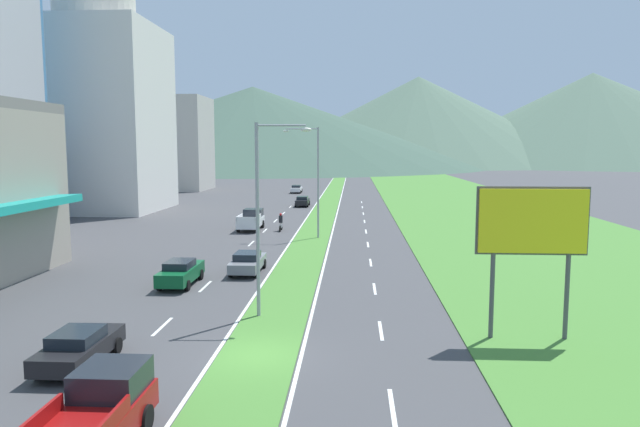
{
  "coord_description": "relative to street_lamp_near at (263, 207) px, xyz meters",
  "views": [
    {
      "loc": [
        3.79,
        -22.1,
        8.34
      ],
      "look_at": [
        0.81,
        29.4,
        2.43
      ],
      "focal_mm": 32.31,
      "sensor_mm": 36.0,
      "label": 1
    }
  ],
  "objects": [
    {
      "name": "ground_plane",
      "position": [
        0.57,
        -5.48,
        -5.46
      ],
      "size": [
        600.0,
        600.0,
        0.0
      ],
      "primitive_type": "plane",
      "color": "#424244"
    },
    {
      "name": "grass_median",
      "position": [
        0.57,
        54.52,
        -5.43
      ],
      "size": [
        3.2,
        240.0,
        0.06
      ],
      "primitive_type": "cube",
      "color": "#477F33",
      "rests_on": "ground_plane"
    },
    {
      "name": "grass_verge_right",
      "position": [
        21.17,
        54.52,
        -5.43
      ],
      "size": [
        24.0,
        240.0,
        0.06
      ],
      "primitive_type": "cube",
      "color": "#477F33",
      "rests_on": "ground_plane"
    },
    {
      "name": "lane_dash_left_2",
      "position": [
        -4.53,
        -9.75,
        -5.45
      ],
      "size": [
        0.16,
        2.8,
        0.01
      ],
      "primitive_type": "cube",
      "color": "silver",
      "rests_on": "ground_plane"
    },
    {
      "name": "lane_dash_left_3",
      "position": [
        -4.53,
        -1.88,
        -5.45
      ],
      "size": [
        0.16,
        2.8,
        0.01
      ],
      "primitive_type": "cube",
      "color": "silver",
      "rests_on": "ground_plane"
    },
    {
      "name": "lane_dash_left_4",
      "position": [
        -4.53,
        5.98,
        -5.45
      ],
      "size": [
        0.16,
        2.8,
        0.01
      ],
      "primitive_type": "cube",
      "color": "silver",
      "rests_on": "ground_plane"
    },
    {
      "name": "lane_dash_left_5",
      "position": [
        -4.53,
        13.85,
        -5.45
      ],
      "size": [
        0.16,
        2.8,
        0.01
      ],
      "primitive_type": "cube",
      "color": "silver",
      "rests_on": "ground_plane"
    },
    {
      "name": "lane_dash_left_6",
      "position": [
        -4.53,
        21.71,
        -5.45
      ],
      "size": [
        0.16,
        2.8,
        0.01
      ],
      "primitive_type": "cube",
      "color": "silver",
      "rests_on": "ground_plane"
    },
    {
      "name": "lane_dash_left_7",
      "position": [
        -4.53,
        29.58,
        -5.45
      ],
      "size": [
        0.16,
        2.8,
        0.01
      ],
      "primitive_type": "cube",
      "color": "silver",
      "rests_on": "ground_plane"
    },
    {
      "name": "lane_dash_left_8",
      "position": [
        -4.53,
        37.44,
        -5.45
      ],
      "size": [
        0.16,
        2.8,
        0.01
      ],
      "primitive_type": "cube",
      "color": "silver",
      "rests_on": "ground_plane"
    },
    {
      "name": "lane_dash_left_9",
      "position": [
        -4.53,
        45.31,
        -5.45
      ],
      "size": [
        0.16,
        2.8,
        0.01
      ],
      "primitive_type": "cube",
      "color": "silver",
      "rests_on": "ground_plane"
    },
    {
      "name": "lane_dash_left_10",
      "position": [
        -4.53,
        53.17,
        -5.45
      ],
      "size": [
        0.16,
        2.8,
        0.01
      ],
      "primitive_type": "cube",
      "color": "silver",
      "rests_on": "ground_plane"
    },
    {
      "name": "lane_dash_left_11",
      "position": [
        -4.53,
        61.04,
        -5.45
      ],
      "size": [
        0.16,
        2.8,
        0.01
      ],
      "primitive_type": "cube",
      "color": "silver",
      "rests_on": "ground_plane"
    },
    {
      "name": "lane_dash_right_2",
      "position": [
        5.67,
        -9.75,
        -5.45
      ],
      "size": [
        0.16,
        2.8,
        0.01
      ],
      "primitive_type": "cube",
      "color": "silver",
      "rests_on": "ground_plane"
    },
    {
      "name": "lane_dash_right_3",
      "position": [
        5.67,
        -1.88,
        -5.45
      ],
      "size": [
        0.16,
        2.8,
        0.01
      ],
      "primitive_type": "cube",
      "color": "silver",
      "rests_on": "ground_plane"
    },
    {
      "name": "lane_dash_right_4",
      "position": [
        5.67,
        5.98,
        -5.45
      ],
      "size": [
        0.16,
        2.8,
        0.01
      ],
      "primitive_type": "cube",
      "color": "silver",
      "rests_on": "ground_plane"
    },
    {
      "name": "lane_dash_right_5",
      "position": [
        5.67,
        13.85,
        -5.45
      ],
      "size": [
        0.16,
        2.8,
        0.01
      ],
      "primitive_type": "cube",
      "color": "silver",
      "rests_on": "ground_plane"
    },
    {
      "name": "lane_dash_right_6",
      "position": [
        5.67,
        21.71,
        -5.45
      ],
      "size": [
        0.16,
        2.8,
        0.01
      ],
      "primitive_type": "cube",
      "color": "silver",
      "rests_on": "ground_plane"
    },
    {
      "name": "lane_dash_right_7",
      "position": [
        5.67,
        29.58,
        -5.45
      ],
      "size": [
        0.16,
        2.8,
        0.01
      ],
      "primitive_type": "cube",
      "color": "silver",
      "rests_on": "ground_plane"
    },
    {
      "name": "lane_dash_right_8",
      "position": [
        5.67,
        37.44,
        -5.45
      ],
      "size": [
        0.16,
        2.8,
        0.01
      ],
      "primitive_type": "cube",
      "color": "silver",
      "rests_on": "ground_plane"
    },
    {
      "name": "lane_dash_right_9",
      "position": [
        5.67,
        45.31,
        -5.45
      ],
      "size": [
        0.16,
        2.8,
        0.01
      ],
      "primitive_type": "cube",
      "color": "silver",
      "rests_on": "ground_plane"
    },
    {
      "name": "lane_dash_right_10",
      "position": [
        5.67,
        53.17,
        -5.45
      ],
      "size": [
        0.16,
        2.8,
        0.01
      ],
      "primitive_type": "cube",
      "color": "silver",
      "rests_on": "ground_plane"
    },
    {
      "name": "lane_dash_right_11",
      "position": [
        5.67,
        61.04,
        -5.45
      ],
      "size": [
        0.16,
        2.8,
        0.01
      ],
      "primitive_type": "cube",
      "color": "silver",
      "rests_on": "ground_plane"
    },
    {
      "name": "edge_line_median_left",
      "position": [
        -1.18,
        54.52,
        -5.45
      ],
      "size": [
        0.16,
        240.0,
        0.01
      ],
      "primitive_type": "cube",
      "color": "silver",
      "rests_on": "ground_plane"
    },
    {
      "name": "edge_line_median_right",
      "position": [
        2.32,
        54.52,
        -5.45
      ],
      "size": [
        0.16,
        240.0,
        0.01
      ],
      "primitive_type": "cube",
      "color": "silver",
      "rests_on": "ground_plane"
    },
    {
      "name": "domed_building",
      "position": [
        -29.33,
        47.64,
        9.86
      ],
      "size": [
        15.9,
        15.9,
        36.04
      ],
      "color": "silver",
      "rests_on": "ground_plane"
    },
    {
      "name": "midrise_colored",
      "position": [
        -31.07,
        85.64,
        3.69
      ],
      "size": [
        12.85,
        12.85,
        18.29
      ],
      "primitive_type": "cube",
      "color": "#B7B2A8",
      "rests_on": "ground_plane"
    },
    {
      "name": "hill_far_left",
      "position": [
        -39.38,
        223.58,
        11.88
      ],
      "size": [
        199.07,
        199.07,
        34.67
      ],
      "primitive_type": "cone",
      "color": "#3D5647",
      "rests_on": "ground_plane"
    },
    {
      "name": "hill_far_center",
      "position": [
        37.09,
        270.95,
        16.61
      ],
      "size": [
        173.74,
        173.74,
        44.14
      ],
      "primitive_type": "cone",
      "color": "#516B56",
      "rests_on": "ground_plane"
    },
    {
      "name": "hill_far_right",
      "position": [
        121.71,
        267.91,
        17.03
      ],
      "size": [
        184.82,
        184.82,
        44.97
      ],
      "primitive_type": "cone",
      "color": "#516B56",
      "rests_on": "ground_plane"
    },
    {
      "name": "street_lamp_near",
      "position": [
        0.0,
        0.0,
        0.0
      ],
      "size": [
        2.73,
        0.34,
        9.55
      ],
      "color": "#99999E",
      "rests_on": "ground_plane"
    },
    {
      "name": "street_lamp_mid",
      "position": [
        0.79,
        25.11,
        0.41
      ],
      "size": [
        3.34,
        0.46,
        10.21
      ],
      "color": "#99999E",
      "rests_on": "ground_plane"
    },
    {
      "name": "billboard_roadside",
      "position": [
        12.02,
        -2.75,
        -0.52
      ],
      "size": [
        4.76,
        0.28,
        6.7
      ],
      "color": "#4C4C51",
      "rests_on": "ground_plane"
    },
    {
      "name": "car_0",
      "position": [
        -6.12,
        6.3,
        -4.66
      ],
      "size": [
        1.89,
        4.76,
        1.53
      ],
      "rotation": [
        0.0,
        0.0,
        1.57
      ],
      "color": "#0C5128",
      "rests_on": "ground_plane"
    },
    {
      "name": "car_1",
      "position": [
        -6.16,
        78.52,
        -4.7
      ],
      "size": [
        1.92,
        4.77,
        1.46
      ],
      "rotation": [
        0.0,
        0.0,
        1.57
      ],
      "color": "silver",
      "rests_on": "ground_plane"
    },
    {
      "name": "car_2",
      "position": [
        -6.11,
        -6.81,
        -4.72
      ],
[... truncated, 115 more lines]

